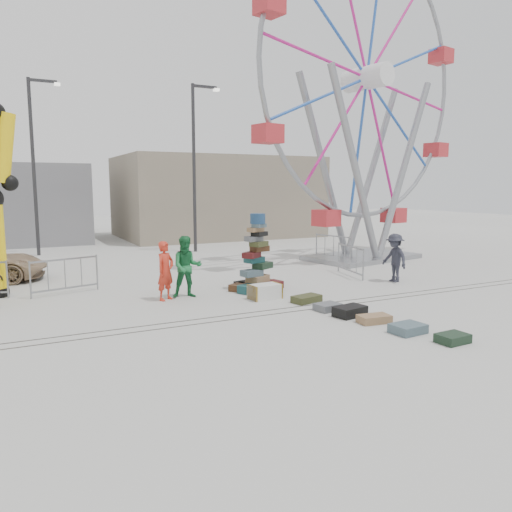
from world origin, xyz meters
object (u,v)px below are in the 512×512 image
lamp_post_right (196,159)px  pedestrian_green (187,267)px  barricade_dummy_c (65,276)px  barricade_wheel_front (350,261)px  steamer_trunk (265,292)px  suitcase_tower (256,269)px  barricade_wheel_back (334,248)px  lamp_post_left (35,158)px  pedestrian_red (165,271)px  ferris_wheel (366,102)px  pedestrian_grey (395,258)px

lamp_post_right → pedestrian_green: bearing=-111.6°
barricade_dummy_c → barricade_wheel_front: size_ratio=1.00×
lamp_post_right → pedestrian_green: (-3.78, -9.56, -3.59)m
steamer_trunk → suitcase_tower: bearing=69.4°
barricade_wheel_front → barricade_wheel_back: bearing=-14.8°
lamp_post_left → barricade_wheel_front: 15.01m
lamp_post_right → pedestrian_red: bearing=-114.8°
lamp_post_right → ferris_wheel: size_ratio=0.59×
ferris_wheel → pedestrian_green: (-9.38, -3.81, -5.83)m
barricade_dummy_c → barricade_wheel_front: (9.51, -1.31, 0.00)m
ferris_wheel → pedestrian_red: bearing=-170.0°
lamp_post_right → barricade_dummy_c: (-6.90, -7.53, -3.93)m
lamp_post_right → barricade_wheel_front: bearing=-73.5°
lamp_post_right → pedestrian_red: lamp_post_right is taller
ferris_wheel → pedestrian_grey: ferris_wheel is taller
lamp_post_left → barricade_wheel_front: bearing=-48.4°
lamp_post_left → ferris_wheel: ferris_wheel is taller
barricade_wheel_front → pedestrian_red: 7.10m
barricade_dummy_c → barricade_wheel_back: 11.40m
steamer_trunk → barricade_wheel_front: barricade_wheel_front is taller
suitcase_tower → barricade_wheel_front: bearing=-11.5°
suitcase_tower → pedestrian_red: size_ratio=1.42×
suitcase_tower → lamp_post_left: bearing=94.5°
lamp_post_left → pedestrian_red: (2.56, -11.63, -3.64)m
ferris_wheel → steamer_trunk: 11.09m
lamp_post_right → barricade_wheel_back: (4.31, -5.42, -3.93)m
pedestrian_red → steamer_trunk: bearing=-56.2°
barricade_wheel_back → pedestrian_red: pedestrian_red is taller
steamer_trunk → pedestrian_grey: (5.09, 0.32, 0.61)m
suitcase_tower → pedestrian_green: 2.28m
lamp_post_left → pedestrian_red: size_ratio=4.77×
steamer_trunk → pedestrian_grey: 5.13m
barricade_dummy_c → ferris_wheel: bearing=-7.5°
barricade_wheel_front → pedestrian_grey: pedestrian_grey is taller
barricade_wheel_back → pedestrian_red: size_ratio=1.19×
ferris_wheel → barricade_dummy_c: bearing=177.0°
ferris_wheel → lamp_post_right: bearing=123.1°
barricade_dummy_c → pedestrian_red: bearing=-56.1°
ferris_wheel → pedestrian_green: ferris_wheel is taller
barricade_wheel_back → pedestrian_red: 9.71m
ferris_wheel → barricade_wheel_back: (-1.29, 0.33, -6.17)m
suitcase_tower → pedestrian_grey: size_ratio=1.46×
ferris_wheel → steamer_trunk: bearing=-157.2°
barricade_wheel_front → pedestrian_grey: bearing=-147.5°
lamp_post_right → lamp_post_left: bearing=164.1°
barricade_wheel_front → pedestrian_green: bearing=108.1°
pedestrian_red → barricade_wheel_back: bearing=-7.0°
barricade_dummy_c → barricade_wheel_back: size_ratio=1.00×
pedestrian_grey → barricade_wheel_front: bearing=-158.9°
steamer_trunk → pedestrian_red: pedestrian_red is taller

